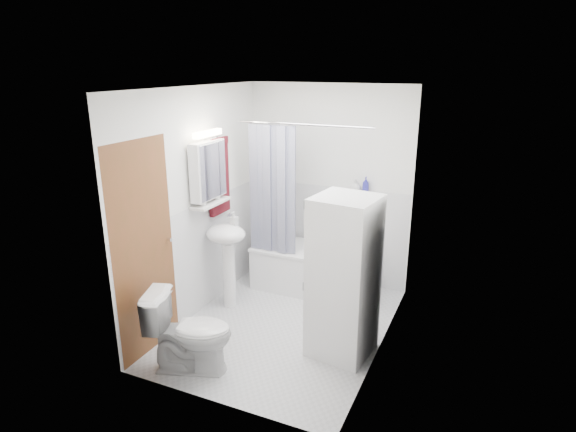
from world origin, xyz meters
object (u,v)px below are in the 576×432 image
at_px(bathtub, 311,267).
at_px(washer_dryer, 343,277).
at_px(sink, 227,247).
at_px(toilet, 190,332).

bearing_deg(bathtub, washer_dryer, -56.00).
height_order(bathtub, sink, sink).
xyz_separation_m(sink, toilet, (0.30, -1.16, -0.34)).
xyz_separation_m(bathtub, sink, (-0.68, -0.76, 0.42)).
bearing_deg(bathtub, sink, -131.97).
height_order(sink, toilet, sink).
bearing_deg(toilet, sink, -4.20).
distance_m(washer_dryer, toilet, 1.44).
distance_m(sink, washer_dryer, 1.47).
relative_size(sink, washer_dryer, 0.69).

